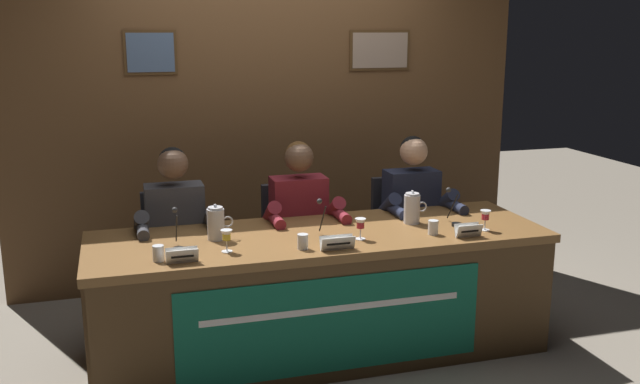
% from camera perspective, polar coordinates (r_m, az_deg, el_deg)
% --- Properties ---
extents(ground_plane, '(12.00, 12.00, 0.00)m').
position_cam_1_polar(ground_plane, '(4.45, 0.00, -12.59)').
color(ground_plane, gray).
extents(wall_back_panelled, '(3.91, 0.14, 2.60)m').
position_cam_1_polar(wall_back_panelled, '(5.37, -4.11, 6.37)').
color(wall_back_panelled, brown).
rests_on(wall_back_panelled, ground_plane).
extents(conference_table, '(2.71, 0.87, 0.75)m').
position_cam_1_polar(conference_table, '(4.16, 0.41, -6.95)').
color(conference_table, brown).
rests_on(conference_table, ground_plane).
extents(chair_left, '(0.44, 0.45, 0.89)m').
position_cam_1_polar(chair_left, '(4.72, -11.59, -5.66)').
color(chair_left, black).
rests_on(chair_left, ground_plane).
extents(panelist_left, '(0.51, 0.48, 1.22)m').
position_cam_1_polar(panelist_left, '(4.45, -11.52, -3.09)').
color(panelist_left, black).
rests_on(panelist_left, ground_plane).
extents(nameplate_left, '(0.17, 0.06, 0.08)m').
position_cam_1_polar(nameplate_left, '(3.72, -11.11, -5.07)').
color(nameplate_left, white).
rests_on(nameplate_left, conference_table).
extents(juice_glass_left, '(0.06, 0.06, 0.12)m').
position_cam_1_polar(juice_glass_left, '(3.85, -7.58, -3.60)').
color(juice_glass_left, white).
rests_on(juice_glass_left, conference_table).
extents(water_cup_left, '(0.06, 0.06, 0.08)m').
position_cam_1_polar(water_cup_left, '(3.77, -12.95, -4.93)').
color(water_cup_left, silver).
rests_on(water_cup_left, conference_table).
extents(microphone_left, '(0.06, 0.17, 0.22)m').
position_cam_1_polar(microphone_left, '(3.95, -11.50, -3.50)').
color(microphone_left, black).
rests_on(microphone_left, conference_table).
extents(chair_center, '(0.44, 0.45, 0.89)m').
position_cam_1_polar(chair_center, '(4.85, -2.06, -4.90)').
color(chair_center, black).
rests_on(chair_center, ground_plane).
extents(panelist_center, '(0.51, 0.48, 1.22)m').
position_cam_1_polar(panelist_center, '(4.58, -1.48, -2.36)').
color(panelist_center, black).
rests_on(panelist_center, ground_plane).
extents(nameplate_center, '(0.19, 0.06, 0.08)m').
position_cam_1_polar(nameplate_center, '(3.86, 1.41, -4.15)').
color(nameplate_center, white).
rests_on(nameplate_center, conference_table).
extents(juice_glass_center, '(0.06, 0.06, 0.12)m').
position_cam_1_polar(juice_glass_center, '(4.04, 3.30, -2.67)').
color(juice_glass_center, white).
rests_on(juice_glass_center, conference_table).
extents(water_cup_center, '(0.06, 0.06, 0.08)m').
position_cam_1_polar(water_cup_center, '(3.88, -1.40, -4.10)').
color(water_cup_center, silver).
rests_on(water_cup_center, conference_table).
extents(microphone_center, '(0.06, 0.17, 0.22)m').
position_cam_1_polar(microphone_center, '(4.06, 0.29, -2.75)').
color(microphone_center, black).
rests_on(microphone_center, conference_table).
extents(chair_right, '(0.44, 0.45, 0.89)m').
position_cam_1_polar(chair_right, '(5.09, 6.74, -4.08)').
color(chair_right, black).
rests_on(chair_right, ground_plane).
extents(panelist_right, '(0.51, 0.48, 1.22)m').
position_cam_1_polar(panelist_right, '(4.84, 7.75, -1.62)').
color(panelist_right, black).
rests_on(panelist_right, ground_plane).
extents(nameplate_right, '(0.16, 0.06, 0.08)m').
position_cam_1_polar(nameplate_right, '(4.18, 11.93, -3.06)').
color(nameplate_right, white).
rests_on(nameplate_right, conference_table).
extents(juice_glass_right, '(0.06, 0.06, 0.12)m').
position_cam_1_polar(juice_glass_right, '(4.33, 13.25, -1.94)').
color(juice_glass_right, white).
rests_on(juice_glass_right, conference_table).
extents(water_cup_right, '(0.06, 0.06, 0.08)m').
position_cam_1_polar(water_cup_right, '(4.20, 9.15, -2.91)').
color(water_cup_right, silver).
rests_on(water_cup_right, conference_table).
extents(microphone_right, '(0.06, 0.17, 0.22)m').
position_cam_1_polar(microphone_right, '(4.42, 10.78, -1.66)').
color(microphone_right, black).
rests_on(microphone_right, conference_table).
extents(water_pitcher_left_side, '(0.15, 0.10, 0.21)m').
position_cam_1_polar(water_pitcher_left_side, '(4.08, -8.41, -2.53)').
color(water_pitcher_left_side, silver).
rests_on(water_pitcher_left_side, conference_table).
extents(water_pitcher_right_side, '(0.15, 0.10, 0.21)m').
position_cam_1_polar(water_pitcher_right_side, '(4.40, 7.47, -1.32)').
color(water_pitcher_right_side, silver).
rests_on(water_pitcher_right_side, conference_table).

